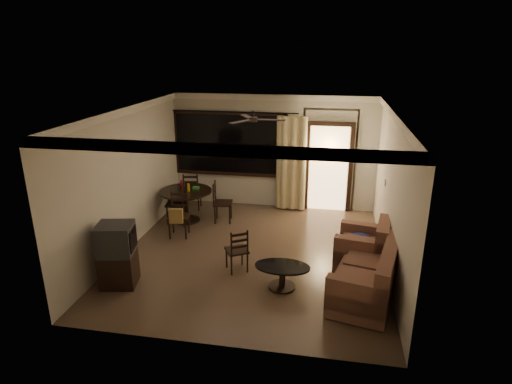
% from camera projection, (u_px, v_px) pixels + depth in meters
% --- Properties ---
extents(ground, '(5.50, 5.50, 0.00)m').
position_uv_depth(ground, '(253.00, 254.00, 8.41)').
color(ground, '#7F6651').
rests_on(ground, ground).
extents(room_shell, '(5.50, 6.70, 5.50)m').
position_uv_depth(room_shell, '(294.00, 145.00, 9.37)').
color(room_shell, beige).
rests_on(room_shell, ground).
extents(dining_table, '(1.19, 1.19, 0.97)m').
position_uv_depth(dining_table, '(186.00, 197.00, 9.83)').
color(dining_table, black).
rests_on(dining_table, ground).
extents(dining_chair_west, '(0.47, 0.47, 0.95)m').
position_uv_depth(dining_chair_west, '(177.00, 211.00, 9.85)').
color(dining_chair_west, black).
rests_on(dining_chair_west, ground).
extents(dining_chair_east, '(0.47, 0.47, 0.95)m').
position_uv_depth(dining_chair_east, '(223.00, 210.00, 9.90)').
color(dining_chair_east, black).
rests_on(dining_chair_east, ground).
extents(dining_chair_south, '(0.47, 0.52, 0.95)m').
position_uv_depth(dining_chair_south, '(179.00, 223.00, 9.11)').
color(dining_chair_south, black).
rests_on(dining_chair_south, ground).
extents(dining_chair_north, '(0.47, 0.47, 0.95)m').
position_uv_depth(dining_chair_north, '(193.00, 198.00, 10.67)').
color(dining_chair_north, black).
rests_on(dining_chair_north, ground).
extents(tv_cabinet, '(0.67, 0.63, 1.11)m').
position_uv_depth(tv_cabinet, '(117.00, 255.00, 7.18)').
color(tv_cabinet, black).
rests_on(tv_cabinet, ground).
extents(sofa, '(1.24, 1.83, 0.89)m').
position_uv_depth(sofa, '(369.00, 278.00, 6.83)').
color(sofa, '#4C2F23').
rests_on(sofa, ground).
extents(armchair, '(1.05, 1.05, 0.91)m').
position_uv_depth(armchair, '(365.00, 249.00, 7.79)').
color(armchair, '#4C2F23').
rests_on(armchair, ground).
extents(coffee_table, '(0.93, 0.56, 0.41)m').
position_uv_depth(coffee_table, '(282.00, 273.00, 7.16)').
color(coffee_table, black).
rests_on(coffee_table, ground).
extents(side_chair, '(0.51, 0.51, 0.84)m').
position_uv_depth(side_chair, '(237.00, 258.00, 7.72)').
color(side_chair, black).
rests_on(side_chair, ground).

